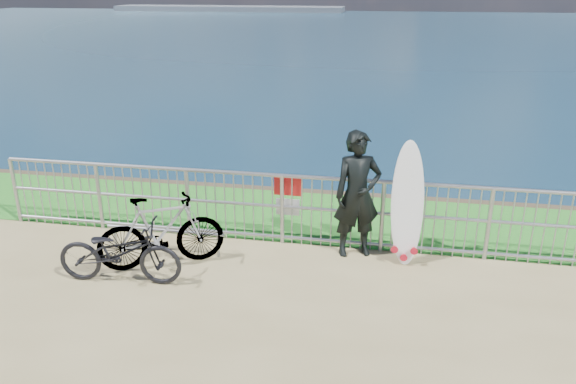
% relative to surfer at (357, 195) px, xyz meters
% --- Properties ---
extents(grass_strip, '(120.00, 120.00, 0.00)m').
position_rel_surfer_xyz_m(grass_strip, '(-0.63, 1.25, -0.92)').
color(grass_strip, '#217921').
rests_on(grass_strip, ground).
extents(seascape, '(260.00, 260.00, 5.00)m').
position_rel_surfer_xyz_m(seascape, '(-44.38, 146.04, -4.97)').
color(seascape, brown).
rests_on(seascape, ground).
extents(railing, '(10.06, 0.10, 1.13)m').
position_rel_surfer_xyz_m(railing, '(-0.62, 0.15, -0.35)').
color(railing, '#9A9CA2').
rests_on(railing, ground).
extents(surfer, '(0.79, 0.65, 1.87)m').
position_rel_surfer_xyz_m(surfer, '(0.00, 0.00, 0.00)').
color(surfer, black).
rests_on(surfer, ground).
extents(surfboard, '(0.51, 0.46, 1.77)m').
position_rel_surfer_xyz_m(surfboard, '(0.71, -0.09, -0.12)').
color(surfboard, white).
rests_on(surfboard, ground).
extents(bicycle_near, '(1.71, 0.72, 0.88)m').
position_rel_surfer_xyz_m(bicycle_near, '(-3.02, -1.42, -0.50)').
color(bicycle_near, black).
rests_on(bicycle_near, ground).
extents(bicycle_far, '(1.79, 1.26, 1.06)m').
position_rel_surfer_xyz_m(bicycle_far, '(-2.65, -0.88, -0.40)').
color(bicycle_far, black).
rests_on(bicycle_far, ground).
extents(bike_rack, '(1.82, 0.05, 0.38)m').
position_rel_surfer_xyz_m(bike_rack, '(-2.77, -0.48, -0.62)').
color(bike_rack, '#9A9CA2').
rests_on(bike_rack, ground).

